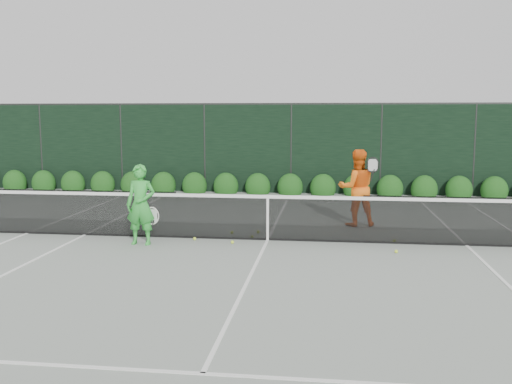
# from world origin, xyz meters

# --- Properties ---
(ground) EXTENTS (80.00, 80.00, 0.00)m
(ground) POSITION_xyz_m (0.00, 0.00, 0.00)
(ground) COLOR gray
(ground) RESTS_ON ground
(tennis_net) EXTENTS (12.90, 0.10, 1.07)m
(tennis_net) POSITION_xyz_m (-0.02, 0.00, 0.53)
(tennis_net) COLOR black
(tennis_net) RESTS_ON ground
(player_woman) EXTENTS (0.66, 0.41, 1.66)m
(player_woman) POSITION_xyz_m (-2.56, -0.70, 0.83)
(player_woman) COLOR green
(player_woman) RESTS_ON ground
(player_man) EXTENTS (1.02, 0.87, 1.85)m
(player_man) POSITION_xyz_m (1.96, 1.90, 0.93)
(player_man) COLOR orange
(player_man) RESTS_ON ground
(court_lines) EXTENTS (11.03, 23.83, 0.01)m
(court_lines) POSITION_xyz_m (0.00, 0.00, 0.01)
(court_lines) COLOR white
(court_lines) RESTS_ON ground
(windscreen_fence) EXTENTS (32.00, 21.07, 3.06)m
(windscreen_fence) POSITION_xyz_m (0.00, -2.71, 1.51)
(windscreen_fence) COLOR black
(windscreen_fence) RESTS_ON ground
(hedge_row) EXTENTS (31.66, 0.65, 0.94)m
(hedge_row) POSITION_xyz_m (-0.00, 7.15, 0.23)
(hedge_row) COLOR #10390F
(hedge_row) RESTS_ON ground
(tennis_balls) EXTENTS (4.30, 1.57, 0.07)m
(tennis_balls) POSITION_xyz_m (0.22, 0.01, 0.03)
(tennis_balls) COLOR #D9F736
(tennis_balls) RESTS_ON ground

